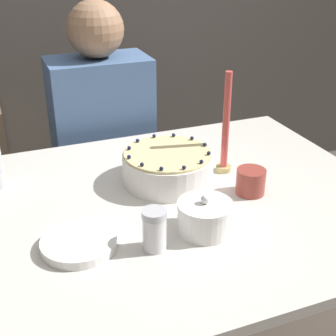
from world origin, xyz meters
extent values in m
cube|color=beige|center=(0.00, 0.00, 0.71)|extent=(1.42, 1.01, 0.03)
cylinder|color=beige|center=(0.65, 0.44, 0.35)|extent=(0.07, 0.07, 0.70)
cylinder|color=white|center=(0.10, 0.11, 0.77)|extent=(0.28, 0.28, 0.09)
cylinder|color=beige|center=(0.10, 0.11, 0.82)|extent=(0.27, 0.27, 0.01)
sphere|color=#191E3D|center=(0.23, 0.11, 0.83)|extent=(0.01, 0.01, 0.01)
sphere|color=#191E3D|center=(0.21, 0.18, 0.83)|extent=(0.01, 0.01, 0.01)
sphere|color=#191E3D|center=(0.17, 0.22, 0.83)|extent=(0.01, 0.01, 0.01)
sphere|color=#191E3D|center=(0.10, 0.24, 0.83)|extent=(0.01, 0.01, 0.01)
sphere|color=#191E3D|center=(0.04, 0.22, 0.83)|extent=(0.01, 0.01, 0.01)
sphere|color=#191E3D|center=(0.00, 0.18, 0.83)|extent=(0.01, 0.01, 0.01)
sphere|color=#191E3D|center=(-0.02, 0.11, 0.83)|extent=(0.01, 0.01, 0.01)
sphere|color=#191E3D|center=(0.00, 0.05, 0.83)|extent=(0.01, 0.01, 0.01)
sphere|color=#191E3D|center=(0.04, 0.01, 0.83)|extent=(0.01, 0.01, 0.01)
sphere|color=#191E3D|center=(0.10, -0.01, 0.83)|extent=(0.01, 0.01, 0.01)
sphere|color=#191E3D|center=(0.17, 0.01, 0.83)|extent=(0.01, 0.01, 0.01)
sphere|color=#191E3D|center=(0.21, 0.05, 0.83)|extent=(0.01, 0.01, 0.01)
cylinder|color=white|center=(0.09, -0.17, 0.76)|extent=(0.14, 0.14, 0.07)
cylinder|color=white|center=(0.09, -0.17, 0.81)|extent=(0.14, 0.14, 0.01)
sphere|color=white|center=(0.09, -0.17, 0.82)|extent=(0.02, 0.02, 0.02)
cylinder|color=white|center=(-0.05, -0.20, 0.77)|extent=(0.06, 0.06, 0.09)
cylinder|color=silver|center=(-0.05, -0.20, 0.83)|extent=(0.06, 0.06, 0.02)
cylinder|color=white|center=(-0.23, -0.13, 0.73)|extent=(0.19, 0.19, 0.01)
cylinder|color=white|center=(-0.23, -0.13, 0.74)|extent=(0.19, 0.19, 0.01)
cylinder|color=white|center=(-0.23, -0.13, 0.75)|extent=(0.19, 0.19, 0.01)
cylinder|color=tan|center=(0.30, 0.11, 0.74)|extent=(0.05, 0.05, 0.02)
cylinder|color=#CC4C47|center=(0.30, 0.11, 0.90)|extent=(0.02, 0.02, 0.31)
cylinder|color=#993D33|center=(0.30, -0.04, 0.77)|extent=(0.09, 0.09, 0.08)
cube|color=#473D33|center=(0.04, 0.70, 0.23)|extent=(0.34, 0.34, 0.45)
cube|color=#4C6B99|center=(0.04, 0.70, 0.72)|extent=(0.40, 0.24, 0.54)
sphere|color=#9E7556|center=(0.04, 0.70, 1.10)|extent=(0.22, 0.22, 0.22)
camera|label=1|loc=(-0.37, -1.08, 1.42)|focal=50.00mm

